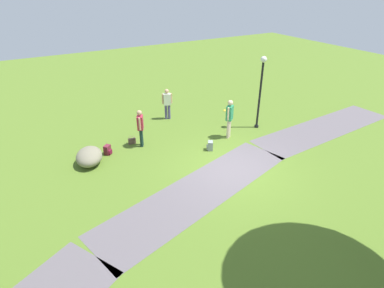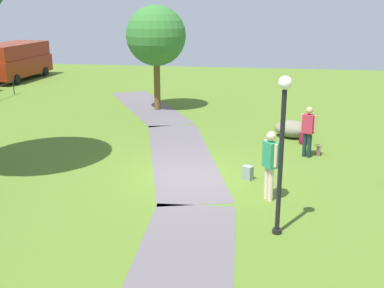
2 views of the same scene
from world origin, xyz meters
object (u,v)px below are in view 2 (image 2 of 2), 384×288
object	(u,v)px
passerby_on_path	(270,160)
handbag_on_grass	(319,150)
lamp_post	(282,139)
lawn_boulder	(293,129)
young_tree_near_path	(156,36)
delivery_van	(13,60)
spare_backpack_on_lawn	(248,173)
backpack_by_boulder	(304,139)
woman_with_handbag	(308,128)

from	to	relation	value
passerby_on_path	handbag_on_grass	size ratio (longest dim) A/B	5.44
lamp_post	lawn_boulder	xyz separation A→B (m)	(7.88, -0.65, -1.81)
young_tree_near_path	lawn_boulder	world-z (taller)	young_tree_near_path
lawn_boulder	delivery_van	xyz separation A→B (m)	(11.20, 17.24, 0.95)
spare_backpack_on_lawn	delivery_van	xyz separation A→B (m)	(15.88, 15.81, 1.07)
delivery_van	backpack_by_boulder	bearing A→B (deg)	-124.31
young_tree_near_path	lamp_post	xyz separation A→B (m)	(-11.77, -5.39, -1.23)
lamp_post	woman_with_handbag	bearing A→B (deg)	-10.19
young_tree_near_path	passerby_on_path	distance (m)	11.44
lamp_post	lawn_boulder	size ratio (longest dim) A/B	2.18
lamp_post	delivery_van	world-z (taller)	lamp_post
passerby_on_path	woman_with_handbag	bearing A→B (deg)	-17.80
woman_with_handbag	spare_backpack_on_lawn	world-z (taller)	woman_with_handbag
woman_with_handbag	passerby_on_path	bearing A→B (deg)	162.20
lawn_boulder	passerby_on_path	size ratio (longest dim) A/B	0.88
lawn_boulder	spare_backpack_on_lawn	world-z (taller)	lawn_boulder
handbag_on_grass	backpack_by_boulder	bearing A→B (deg)	18.28
lawn_boulder	spare_backpack_on_lawn	distance (m)	4.90
young_tree_near_path	lawn_boulder	xyz separation A→B (m)	(-3.89, -6.03, -3.04)
backpack_by_boulder	woman_with_handbag	bearing A→B (deg)	179.43
woman_with_handbag	handbag_on_grass	bearing A→B (deg)	-53.32
young_tree_near_path	delivery_van	size ratio (longest dim) A/B	0.81
handbag_on_grass	delivery_van	xyz separation A→B (m)	(13.21, 18.00, 1.13)
woman_with_handbag	backpack_by_boulder	world-z (taller)	woman_with_handbag
passerby_on_path	backpack_by_boulder	distance (m)	5.44
woman_with_handbag	delivery_van	distance (m)	22.18
lamp_post	handbag_on_grass	size ratio (longest dim) A/B	10.40
woman_with_handbag	delivery_van	size ratio (longest dim) A/B	0.28
lamp_post	handbag_on_grass	world-z (taller)	lamp_post
young_tree_near_path	lamp_post	bearing A→B (deg)	-155.41
passerby_on_path	spare_backpack_on_lawn	bearing A→B (deg)	23.17
lawn_boulder	delivery_van	bearing A→B (deg)	57.00
lamp_post	lawn_boulder	distance (m)	8.11
lamp_post	spare_backpack_on_lawn	size ratio (longest dim) A/B	8.57
lamp_post	spare_backpack_on_lawn	world-z (taller)	lamp_post
spare_backpack_on_lawn	delivery_van	size ratio (longest dim) A/B	0.07
lamp_post	handbag_on_grass	distance (m)	6.35
backpack_by_boulder	lamp_post	bearing A→B (deg)	171.82
handbag_on_grass	backpack_by_boulder	size ratio (longest dim) A/B	0.82
lawn_boulder	handbag_on_grass	xyz separation A→B (m)	(-2.01, -0.76, -0.17)
young_tree_near_path	backpack_by_boulder	xyz separation A→B (m)	(-4.71, -6.40, -3.16)
young_tree_near_path	woman_with_handbag	size ratio (longest dim) A/B	2.86
woman_with_handbag	passerby_on_path	distance (m)	3.92
passerby_on_path	handbag_on_grass	world-z (taller)	passerby_on_path
young_tree_near_path	handbag_on_grass	distance (m)	9.55
lamp_post	passerby_on_path	size ratio (longest dim) A/B	1.91
lawn_boulder	handbag_on_grass	bearing A→B (deg)	-159.24
woman_with_handbag	handbag_on_grass	distance (m)	0.96
lawn_boulder	passerby_on_path	bearing A→B (deg)	172.05
lamp_post	backpack_by_boulder	size ratio (longest dim) A/B	8.57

